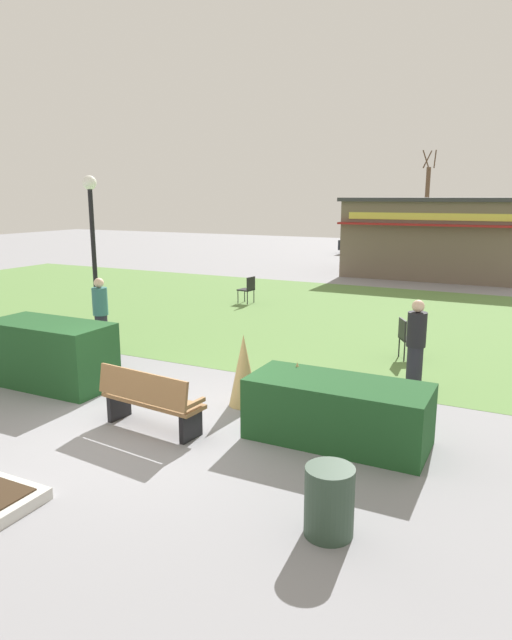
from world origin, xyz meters
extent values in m
plane|color=gray|center=(0.00, 0.00, 0.00)|extent=(80.00, 80.00, 0.00)
cube|color=#5B8442|center=(0.00, 9.10, 0.00)|extent=(36.00, 12.00, 0.01)
cube|color=olive|center=(0.09, 0.11, 0.45)|extent=(1.74, 0.66, 0.06)
cube|color=olive|center=(0.07, -0.11, 0.73)|extent=(1.70, 0.30, 0.44)
cube|color=black|center=(-0.63, 0.19, 0.23)|extent=(0.13, 0.45, 0.45)
cube|color=black|center=(0.82, 0.03, 0.23)|extent=(0.13, 0.45, 0.45)
cube|color=olive|center=(-0.71, 0.20, 0.57)|extent=(0.11, 0.44, 0.06)
cube|color=olive|center=(0.90, 0.03, 0.57)|extent=(0.11, 0.44, 0.06)
cube|color=#1E4C23|center=(-2.83, 0.90, 0.60)|extent=(2.39, 1.10, 1.20)
cube|color=#1E4C23|center=(2.73, 0.93, 0.45)|extent=(2.57, 1.10, 0.90)
cone|color=tan|center=(1.93, 1.33, 0.48)|extent=(0.70, 0.70, 0.97)
cone|color=tan|center=(0.86, 1.59, 0.61)|extent=(0.50, 0.50, 1.23)
cylinder|color=black|center=(-5.33, 4.90, 0.10)|extent=(0.22, 0.22, 0.20)
cylinder|color=black|center=(-5.33, 4.90, 1.82)|extent=(0.12, 0.12, 3.65)
sphere|color=white|center=(-5.33, 4.90, 3.81)|extent=(0.36, 0.36, 0.36)
cylinder|color=#2D4233|center=(3.39, -1.30, 0.38)|extent=(0.52, 0.52, 0.75)
cube|color=#6B5B4C|center=(1.01, 19.52, 1.63)|extent=(7.30, 4.53, 3.26)
cube|color=#333338|center=(1.01, 19.52, 3.34)|extent=(7.60, 4.83, 0.16)
cube|color=maroon|center=(1.01, 17.08, 2.34)|extent=(7.40, 0.36, 0.08)
cube|color=#D8CC4C|center=(1.01, 17.24, 2.67)|extent=(6.57, 0.04, 0.28)
cube|color=black|center=(-3.40, 9.83, 0.45)|extent=(0.49, 0.49, 0.04)
cube|color=black|center=(-3.20, 9.80, 0.67)|extent=(0.10, 0.44, 0.44)
cylinder|color=black|center=(-3.57, 10.04, 0.23)|extent=(0.03, 0.03, 0.45)
cylinder|color=black|center=(-3.61, 9.66, 0.23)|extent=(0.03, 0.03, 0.45)
cylinder|color=black|center=(-3.19, 9.99, 0.23)|extent=(0.03, 0.03, 0.45)
cylinder|color=black|center=(-3.24, 9.61, 0.23)|extent=(0.03, 0.03, 0.45)
cube|color=black|center=(2.81, 5.64, 0.45)|extent=(0.60, 0.60, 0.04)
cube|color=black|center=(2.64, 5.55, 0.67)|extent=(0.25, 0.40, 0.44)
cylinder|color=black|center=(3.07, 5.57, 0.23)|extent=(0.03, 0.03, 0.45)
cylinder|color=black|center=(2.89, 5.90, 0.23)|extent=(0.03, 0.03, 0.45)
cylinder|color=black|center=(2.74, 5.38, 0.23)|extent=(0.03, 0.03, 0.45)
cylinder|color=black|center=(2.56, 5.72, 0.23)|extent=(0.03, 0.03, 0.45)
cylinder|color=#23232D|center=(-3.60, 3.13, 0.42)|extent=(0.28, 0.28, 0.85)
cylinder|color=#336B66|center=(-3.60, 3.13, 1.16)|extent=(0.34, 0.34, 0.62)
sphere|color=beige|center=(-3.60, 3.13, 1.58)|extent=(0.22, 0.22, 0.22)
cylinder|color=#23232D|center=(3.30, 3.55, 0.42)|extent=(0.28, 0.28, 0.85)
cylinder|color=black|center=(3.30, 3.55, 1.16)|extent=(0.34, 0.34, 0.62)
sphere|color=beige|center=(3.30, 3.55, 1.58)|extent=(0.22, 0.22, 0.22)
cube|color=black|center=(-3.71, 27.47, 0.55)|extent=(4.25, 1.93, 0.60)
cube|color=black|center=(-3.86, 27.48, 0.98)|extent=(2.36, 1.65, 0.44)
cylinder|color=black|center=(-2.38, 28.35, 0.32)|extent=(0.65, 0.24, 0.64)
cylinder|color=black|center=(-2.43, 26.51, 0.32)|extent=(0.65, 0.24, 0.64)
cylinder|color=black|center=(-4.98, 28.43, 0.32)|extent=(0.65, 0.24, 0.64)
cylinder|color=black|center=(-5.04, 26.59, 0.32)|extent=(0.65, 0.24, 0.64)
cube|color=#2D6638|center=(1.77, 27.47, 0.55)|extent=(4.23, 1.88, 0.60)
cube|color=black|center=(1.62, 27.47, 0.98)|extent=(2.34, 1.63, 0.44)
cylinder|color=black|center=(3.09, 28.37, 0.32)|extent=(0.64, 0.23, 0.64)
cylinder|color=black|center=(3.06, 26.53, 0.32)|extent=(0.64, 0.23, 0.64)
cylinder|color=black|center=(0.49, 28.41, 0.32)|extent=(0.64, 0.23, 0.64)
cylinder|color=black|center=(0.46, 26.57, 0.32)|extent=(0.64, 0.23, 0.64)
cylinder|color=brown|center=(-1.65, 31.96, 2.66)|extent=(0.28, 0.28, 5.32)
cylinder|color=brown|center=(-1.32, 32.06, 5.82)|extent=(0.25, 0.58, 1.12)
cylinder|color=brown|center=(-1.83, 32.26, 5.82)|extent=(0.54, 0.36, 1.12)
cylinder|color=brown|center=(-1.82, 31.65, 5.82)|extent=(0.54, 0.35, 1.12)
camera|label=1|loc=(5.06, -6.32, 3.46)|focal=31.38mm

